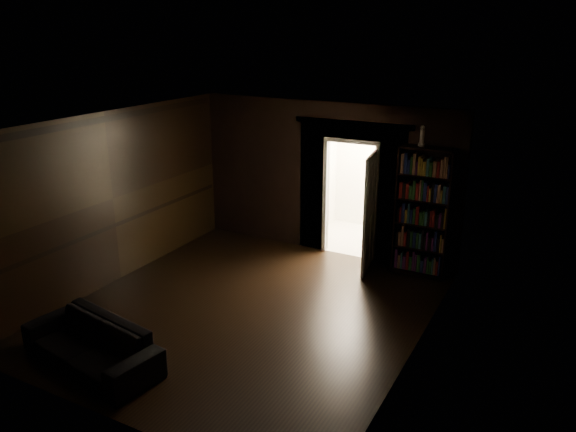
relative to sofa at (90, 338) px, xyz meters
The scene contains 9 objects.
ground 2.32m from the sofa, 65.21° to the left, with size 5.50×5.50×0.00m, color black.
room_walls 3.55m from the sofa, 73.20° to the left, with size 5.02×5.61×2.84m.
kitchen_alcove 6.19m from the sofa, 76.20° to the left, with size 2.20×1.80×2.60m.
sofa is the anchor object (origin of this frame).
bookshelf 5.49m from the sofa, 58.44° to the left, with size 0.90×0.32×2.20m, color black.
refrigerator 6.47m from the sofa, 71.36° to the left, with size 0.74×0.68×1.65m, color white.
door 4.87m from the sofa, 65.54° to the left, with size 0.85×0.05×2.05m, color silver.
figurine 5.77m from the sofa, 59.81° to the left, with size 0.11×0.11×0.33m, color silver.
bottles 6.57m from the sofa, 71.08° to the left, with size 0.68×0.09×0.28m, color black.
Camera 1 is at (4.06, -6.31, 4.03)m, focal length 35.00 mm.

